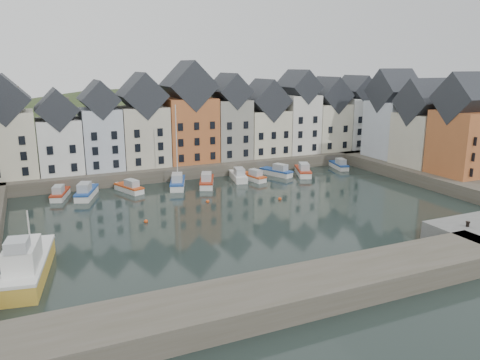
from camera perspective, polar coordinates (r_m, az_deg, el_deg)
ground at (r=61.01m, az=2.20°, el=-4.28°), size 260.00×260.00×0.00m
far_quay at (r=87.74m, az=-6.52°, el=1.95°), size 90.00×16.00×2.00m
right_quay at (r=85.38m, az=24.09°, el=0.48°), size 14.00×54.00×2.00m
near_wall at (r=38.33m, az=3.45°, el=-14.17°), size 50.00×6.00×2.00m
hillside at (r=116.94m, az=-10.18°, el=-4.77°), size 153.60×70.40×64.00m
far_terrace at (r=85.61m, az=-4.19°, el=7.05°), size 72.37×8.16×17.78m
right_terrace at (r=86.75m, az=21.68°, el=6.23°), size 8.30×24.25×16.36m
mooring_buoys at (r=64.09m, az=-3.13°, el=-3.25°), size 20.50×5.50×0.50m
boat_a at (r=73.25m, az=-21.10°, el=-1.58°), size 3.33×6.05×2.22m
boat_b at (r=72.28m, az=-18.24°, el=-1.44°), size 4.27×7.10×2.61m
boat_c at (r=73.64m, az=-13.32°, el=-0.93°), size 3.80×6.04×2.22m
boat_d at (r=74.90m, az=-7.62°, el=-0.27°), size 4.31×7.24×13.24m
boat_e at (r=75.28m, az=-4.08°, el=-0.18°), size 4.47×6.98×2.57m
boat_f at (r=78.97m, az=-0.19°, el=0.50°), size 3.28×6.70×2.47m
boat_g at (r=78.86m, az=1.61°, el=0.41°), size 2.93×5.87×2.16m
boat_h at (r=82.55m, az=4.55°, el=1.03°), size 4.12×6.40×2.36m
boat_i at (r=83.33m, az=7.71°, el=1.11°), size 4.43×6.94×2.55m
boat_j at (r=89.86m, az=12.00°, el=1.79°), size 2.99×5.99×2.20m
large_vessel at (r=47.00m, az=-24.52°, el=-9.40°), size 5.15×12.11×6.11m
mooring_bollard at (r=56.31m, az=26.01°, el=-4.83°), size 0.48×0.48×0.56m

